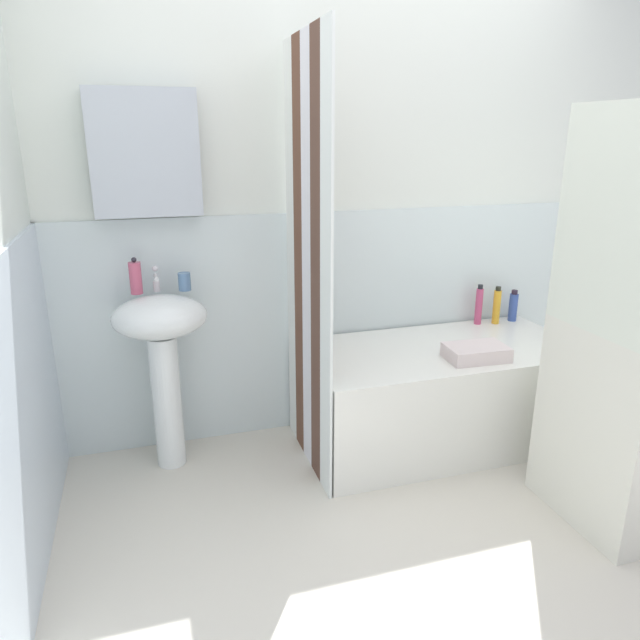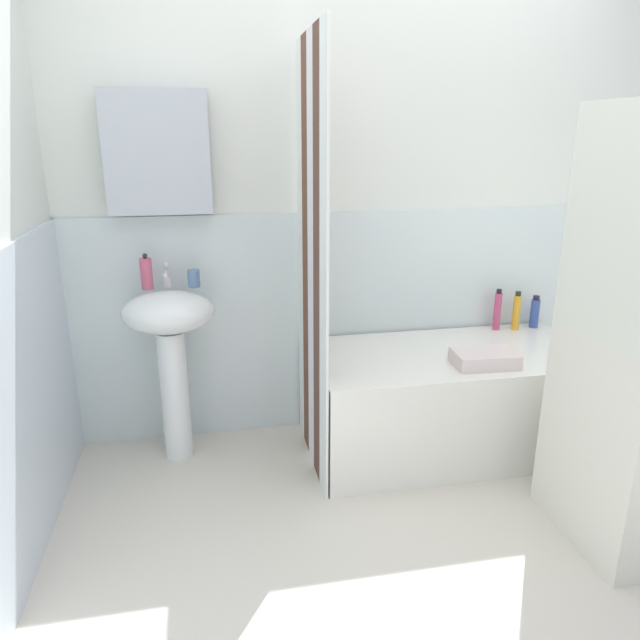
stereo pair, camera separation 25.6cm
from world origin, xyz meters
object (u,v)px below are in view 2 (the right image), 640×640
at_px(body_wash_bottle, 497,310).
at_px(bathtub, 450,399).
at_px(soap_dispenser, 146,273).
at_px(sink, 170,338).
at_px(towel_folded, 485,358).
at_px(lotion_bottle, 516,312).
at_px(toothbrush_cup, 194,278).
at_px(conditioner_bottle, 535,312).

bearing_deg(body_wash_bottle, bathtub, -142.44).
bearing_deg(soap_dispenser, body_wash_bottle, 1.39).
height_order(sink, soap_dispenser, soap_dispenser).
relative_size(soap_dispenser, body_wash_bottle, 0.74).
height_order(bathtub, towel_folded, towel_folded).
height_order(soap_dispenser, lotion_bottle, soap_dispenser).
bearing_deg(toothbrush_cup, soap_dispenser, 179.19).
distance_m(body_wash_bottle, towel_folded, 0.59).
bearing_deg(soap_dispenser, bathtub, -9.55).
xyz_separation_m(sink, soap_dispenser, (-0.09, 0.08, 0.31)).
bearing_deg(towel_folded, soap_dispenser, 164.04).
bearing_deg(towel_folded, sink, 165.98).
xyz_separation_m(soap_dispenser, toothbrush_cup, (0.22, -0.00, -0.03)).
distance_m(sink, toothbrush_cup, 0.31).
distance_m(soap_dispenser, toothbrush_cup, 0.22).
height_order(soap_dispenser, body_wash_bottle, soap_dispenser).
height_order(sink, conditioner_bottle, sink).
relative_size(toothbrush_cup, lotion_bottle, 0.39).
distance_m(sink, soap_dispenser, 0.33).
bearing_deg(conditioner_bottle, lotion_bottle, -172.38).
height_order(bathtub, body_wash_bottle, body_wash_bottle).
relative_size(toothbrush_cup, conditioner_bottle, 0.46).
bearing_deg(bathtub, towel_folded, -69.52).
bearing_deg(towel_folded, conditioner_bottle, 41.98).
height_order(sink, towel_folded, sink).
height_order(bathtub, conditioner_bottle, conditioner_bottle).
relative_size(lotion_bottle, towel_folded, 0.75).
bearing_deg(toothbrush_cup, bathtub, -11.04).
bearing_deg(body_wash_bottle, sink, -175.99).
bearing_deg(sink, bathtub, -6.98).
distance_m(toothbrush_cup, conditioner_bottle, 1.91).
bearing_deg(bathtub, sink, 173.02).
distance_m(sink, lotion_bottle, 1.89).
distance_m(sink, conditioner_bottle, 2.02).
xyz_separation_m(lotion_bottle, body_wash_bottle, (-0.10, 0.02, 0.01)).
xyz_separation_m(conditioner_bottle, lotion_bottle, (-0.12, -0.02, 0.02)).
bearing_deg(lotion_bottle, bathtub, -150.79).
distance_m(soap_dispenser, bathtub, 1.66).
height_order(lotion_bottle, body_wash_bottle, body_wash_bottle).
bearing_deg(bathtub, toothbrush_cup, 168.96).
xyz_separation_m(soap_dispenser, body_wash_bottle, (1.87, 0.05, -0.31)).
bearing_deg(sink, towel_folded, -14.02).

